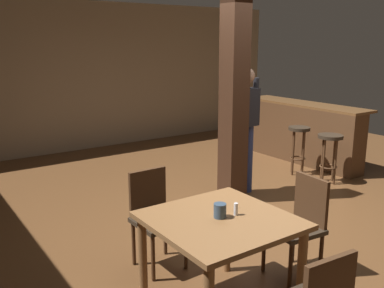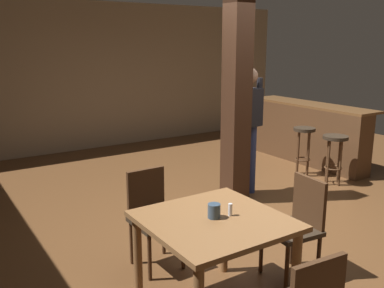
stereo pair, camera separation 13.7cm
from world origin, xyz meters
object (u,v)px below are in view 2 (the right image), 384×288
Objects in this scene: chair_north at (152,213)px; bar_stool_mid at (304,140)px; napkin_cup at (214,211)px; standing_person at (249,122)px; salt_shaker at (230,210)px; dining_table at (214,233)px; bar_stool_near at (335,148)px; chair_east at (298,222)px; bar_counter at (305,133)px.

chair_north reaches higher than bar_stool_mid.
standing_person is (1.95, 1.89, 0.18)m from napkin_cup.
napkin_cup is at bearing 164.98° from salt_shaker.
dining_table is 0.18m from napkin_cup.
napkin_cup is at bearing 70.08° from dining_table.
chair_east is at bearing -147.43° from bar_stool_near.
dining_table is 1.32× the size of bar_stool_mid.
chair_north is at bearing 100.27° from salt_shaker.
dining_table is 1.12× the size of chair_east.
standing_person is at bearing 44.22° from napkin_cup.
dining_table is at bearing -178.47° from chair_east.
dining_table is at bearing -155.01° from bar_stool_near.
bar_counter is at bearing 41.40° from chair_east.
bar_stool_mid reaches higher than bar_stool_near.
chair_east is 0.37× the size of bar_counter.
bar_stool_mid is at bearing 7.77° from standing_person.
standing_person is at bearing -159.83° from bar_counter.
chair_north reaches higher than salt_shaker.
salt_shaker is at bearing -145.90° from bar_stool_mid.
bar_counter is at bearing 62.10° from bar_stool_near.
napkin_cup is at bearing -179.14° from chair_east.
chair_east is at bearing -42.63° from chair_north.
dining_table is 3.62m from bar_stool_near.
bar_counter is 1.21m from bar_stool_near.
dining_table is 1.37× the size of bar_stool_near.
napkin_cup is 3.62m from bar_stool_near.
bar_counter is 3.16× the size of bar_stool_mid.
bar_stool_mid is at bearing 32.63° from napkin_cup.
chair_east is 1.17× the size of bar_stool_mid.
dining_table is at bearing -109.92° from napkin_cup.
standing_person is at bearing -172.23° from bar_stool_mid.
salt_shaker is 0.04× the size of bar_counter.
chair_north is 3.38m from bar_stool_near.
dining_table reaches higher than bar_stool_mid.
chair_east is 0.98m from napkin_cup.
bar_counter reaches higher than bar_stool_near.
napkin_cup is 3.85m from bar_stool_mid.
chair_north reaches higher than bar_stool_near.
bar_stool_near is (3.15, 1.55, -0.27)m from salt_shaker.
standing_person is (1.02, 1.88, 0.50)m from chair_east.
salt_shaker is 0.06× the size of standing_person.
chair_north is 1.17× the size of bar_stool_mid.
chair_east is 8.21× the size of napkin_cup.
dining_table is 0.42× the size of bar_counter.
chair_east is (0.93, 0.02, -0.14)m from dining_table.
dining_table is 0.21m from salt_shaker.
dining_table is 0.94m from chair_east.
standing_person reaches higher than chair_north.
chair_north is 0.96m from napkin_cup.
salt_shaker is 3.76m from bar_stool_mid.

